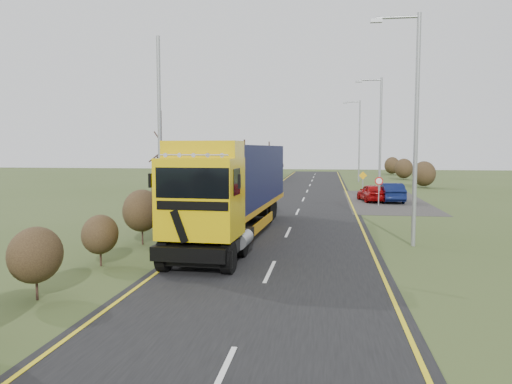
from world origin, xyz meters
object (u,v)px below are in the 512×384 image
Objects in this scene: lorry at (235,183)px; car_blue_sedan at (391,193)px; speed_sign at (379,186)px; car_red_hatchback at (372,193)px; streetlight_near at (413,119)px.

lorry is 3.57× the size of car_blue_sedan.
lorry reaches higher than car_blue_sedan.
car_blue_sedan is (9.25, 16.51, -1.77)m from lorry.
car_blue_sedan is 3.18m from speed_sign.
car_red_hatchback is at bearing 94.49° from speed_sign.
streetlight_near is (7.84, -1.38, 2.86)m from lorry.
car_blue_sedan is at bearing 85.50° from streetlight_near.
streetlight_near is at bearing 80.05° from car_red_hatchback.
car_blue_sedan is at bearing 165.49° from car_red_hatchback.
car_blue_sedan reaches higher than car_red_hatchback.
lorry reaches higher than car_red_hatchback.
streetlight_near reaches higher than speed_sign.
lorry is 18.45m from car_red_hatchback.
streetlight_near is at bearing -7.25° from lorry.
speed_sign is at bearing 62.33° from lorry.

